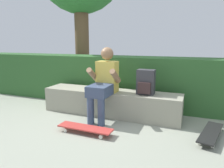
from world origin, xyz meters
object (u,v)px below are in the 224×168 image
(person_skater, at_px, (104,81))
(skateboard_near_person, at_px, (85,128))
(backpack_on_bench, at_px, (146,82))
(skateboard_beside_bench, at_px, (211,133))
(bench_main, at_px, (111,103))

(person_skater, distance_m, skateboard_near_person, 0.85)
(person_skater, relative_size, backpack_on_bench, 2.94)
(skateboard_near_person, distance_m, backpack_on_bench, 1.21)
(person_skater, relative_size, skateboard_near_person, 1.47)
(skateboard_beside_bench, relative_size, backpack_on_bench, 2.06)
(person_skater, height_order, backpack_on_bench, person_skater)
(person_skater, xyz_separation_m, skateboard_near_person, (-0.01, -0.65, -0.56))
(bench_main, bearing_deg, backpack_on_bench, -0.88)
(bench_main, xyz_separation_m, person_skater, (-0.03, -0.22, 0.42))
(person_skater, height_order, skateboard_near_person, person_skater)
(bench_main, xyz_separation_m, skateboard_near_person, (-0.04, -0.87, -0.14))
(bench_main, bearing_deg, skateboard_near_person, -92.52)
(skateboard_near_person, xyz_separation_m, backpack_on_bench, (0.65, 0.86, 0.55))
(skateboard_beside_bench, bearing_deg, person_skater, 173.89)
(person_skater, bearing_deg, skateboard_beside_bench, -6.11)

